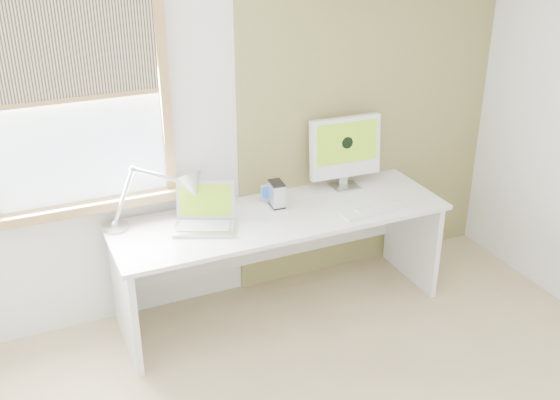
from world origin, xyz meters
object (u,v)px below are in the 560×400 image
imac (345,149)px  laptop (205,216)px  desk (277,236)px  desk_lamp (177,191)px  external_drive (277,194)px

imac → laptop: bearing=-170.9°
desk → desk_lamp: size_ratio=3.15×
external_drive → imac: (0.56, 0.10, 0.20)m
laptop → imac: 1.12m
desk_lamp → imac: bearing=2.9°
laptop → imac: bearing=9.1°
desk → laptop: 0.56m
desk → desk_lamp: 0.76m
desk → desk_lamp: desk_lamp is taller
desk → imac: bearing=15.4°
desk_lamp → external_drive: desk_lamp is taller
external_drive → laptop: bearing=-172.3°
imac → desk: bearing=-164.6°
desk_lamp → external_drive: size_ratio=4.07×
desk_lamp → laptop: bearing=-39.6°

